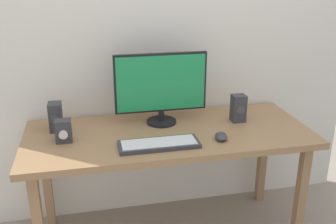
% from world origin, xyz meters
% --- Properties ---
extents(desk, '(1.64, 0.68, 0.72)m').
position_xyz_m(desk, '(0.00, 0.00, 0.65)').
color(desk, '#936D47').
rests_on(desk, ground_plane).
extents(monitor, '(0.55, 0.18, 0.43)m').
position_xyz_m(monitor, '(-0.02, 0.15, 0.95)').
color(monitor, black).
rests_on(monitor, desk).
extents(keyboard_primary, '(0.43, 0.15, 0.02)m').
position_xyz_m(keyboard_primary, '(-0.09, -0.18, 0.74)').
color(keyboard_primary, '#333338').
rests_on(keyboard_primary, desk).
extents(mouse, '(0.09, 0.12, 0.04)m').
position_xyz_m(mouse, '(0.26, -0.17, 0.74)').
color(mouse, '#333338').
rests_on(mouse, desk).
extents(speaker_right, '(0.08, 0.08, 0.17)m').
position_xyz_m(speaker_right, '(0.45, 0.07, 0.81)').
color(speaker_right, '#333338').
rests_on(speaker_right, desk).
extents(speaker_left, '(0.07, 0.10, 0.17)m').
position_xyz_m(speaker_left, '(-0.63, 0.15, 0.81)').
color(speaker_left, '#333338').
rests_on(speaker_left, desk).
extents(audio_controller, '(0.09, 0.08, 0.12)m').
position_xyz_m(audio_controller, '(-0.59, -0.02, 0.79)').
color(audio_controller, '#333338').
rests_on(audio_controller, desk).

